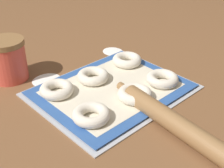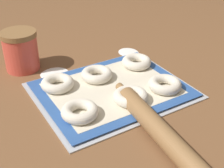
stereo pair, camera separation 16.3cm
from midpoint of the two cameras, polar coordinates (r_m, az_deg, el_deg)
The scene contains 13 objects.
ground_plane at distance 0.92m, azimuth -4.36°, elevation -1.57°, with size 2.80×2.80×0.00m, color brown.
baking_tray at distance 0.91m, azimuth -5.07°, elevation -1.42°, with size 0.43×0.35×0.01m.
baking_mat at distance 0.91m, azimuth -5.09°, elevation -1.14°, with size 0.41×0.33×0.00m.
bagel_front_left at distance 0.79m, azimuth -9.77°, elevation -5.94°, with size 0.10×0.10×0.03m.
bagel_front_center at distance 0.85m, azimuth -1.25°, elevation -2.20°, with size 0.10×0.10×0.03m.
bagel_front_right at distance 0.93m, azimuth 4.31°, elevation 0.67°, with size 0.10×0.10×0.03m.
bagel_back_left at distance 0.91m, azimuth -15.20°, elevation -1.26°, with size 0.10×0.10×0.03m.
bagel_back_center at distance 0.95m, azimuth -8.40°, elevation 1.18°, with size 0.10×0.10×0.03m.
bagel_back_right at distance 1.04m, azimuth -1.72°, elevation 4.20°, with size 0.10×0.10×0.03m.
flour_canister at distance 1.03m, azimuth -22.91°, elevation 3.93°, with size 0.11×0.11×0.13m.
rolling_pin at distance 0.75m, azimuth 6.26°, elevation -8.13°, with size 0.09×0.47×0.05m.
flour_patch_near at distance 1.15m, azimuth -3.84°, elevation 5.82°, with size 0.07×0.08×0.00m.
flour_patch_far at distance 1.01m, azimuth -16.48°, elevation 0.55°, with size 0.09×0.08×0.00m.
Camera 1 is at (-0.54, -0.56, 0.50)m, focal length 50.00 mm.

